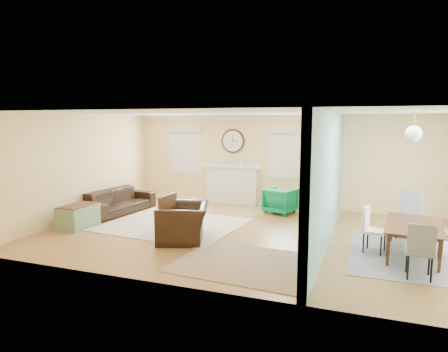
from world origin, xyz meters
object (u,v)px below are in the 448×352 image
Objects in this scene: sofa at (118,201)px; dining_table at (415,240)px; green_chair at (280,201)px; credenza at (322,205)px; eames_chair at (183,222)px.

sofa is 1.29× the size of dining_table.
credenza is (1.13, -0.51, 0.06)m from green_chair.
sofa is at bearing -141.02° from eames_chair.
credenza is 0.82× the size of dining_table.
eames_chair is at bearing 83.68° from green_chair.
sofa is 1.57× the size of credenza.
credenza reaches higher than dining_table.
eames_chair is 1.55× the size of green_chair.
credenza is at bearing 172.78° from green_chair.
dining_table is at bearing 157.28° from green_chair.
dining_table is (7.07, -1.07, -0.02)m from sofa.
green_chair is at bearing -63.73° from sofa.
sofa is 5.27m from credenza.
sofa is at bearing 85.91° from dining_table.
eames_chair is at bearing -114.53° from sofa.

